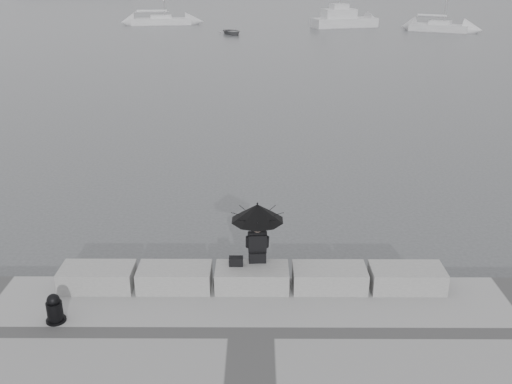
{
  "coord_description": "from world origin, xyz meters",
  "views": [
    {
      "loc": [
        0.13,
        -11.38,
        7.12
      ],
      "look_at": [
        0.07,
        3.0,
        1.41
      ],
      "focal_mm": 40.0,
      "sensor_mm": 36.0,
      "label": 1
    }
  ],
  "objects_px": {
    "mooring_bollard": "(55,310)",
    "motor_cruiser": "(344,20)",
    "sailboat_right": "(440,27)",
    "seated_person": "(257,219)",
    "dinghy": "(232,32)",
    "sailboat_left": "(161,20)"
  },
  "relations": [
    {
      "from": "sailboat_left",
      "to": "motor_cruiser",
      "type": "height_order",
      "value": "sailboat_left"
    },
    {
      "from": "sailboat_left",
      "to": "motor_cruiser",
      "type": "bearing_deg",
      "value": -16.33
    },
    {
      "from": "mooring_bollard",
      "to": "sailboat_left",
      "type": "xyz_separation_m",
      "value": [
        -8.66,
        67.66,
        -0.24
      ]
    },
    {
      "from": "mooring_bollard",
      "to": "motor_cruiser",
      "type": "distance_m",
      "value": 66.13
    },
    {
      "from": "sailboat_right",
      "to": "mooring_bollard",
      "type": "bearing_deg",
      "value": -83.39
    },
    {
      "from": "mooring_bollard",
      "to": "seated_person",
      "type": "bearing_deg",
      "value": 22.37
    },
    {
      "from": "sailboat_right",
      "to": "sailboat_left",
      "type": "bearing_deg",
      "value": -163.86
    },
    {
      "from": "seated_person",
      "to": "dinghy",
      "type": "distance_m",
      "value": 54.5
    },
    {
      "from": "mooring_bollard",
      "to": "motor_cruiser",
      "type": "xyz_separation_m",
      "value": [
        14.79,
        64.46,
        0.13
      ]
    },
    {
      "from": "sailboat_left",
      "to": "seated_person",
      "type": "bearing_deg",
      "value": -87.68
    },
    {
      "from": "sailboat_left",
      "to": "dinghy",
      "type": "distance_m",
      "value": 15.15
    },
    {
      "from": "sailboat_right",
      "to": "motor_cruiser",
      "type": "distance_m",
      "value": 11.58
    },
    {
      "from": "mooring_bollard",
      "to": "motor_cruiser",
      "type": "height_order",
      "value": "motor_cruiser"
    },
    {
      "from": "sailboat_left",
      "to": "dinghy",
      "type": "relative_size",
      "value": 3.81
    },
    {
      "from": "motor_cruiser",
      "to": "mooring_bollard",
      "type": "bearing_deg",
      "value": -120.19
    },
    {
      "from": "mooring_bollard",
      "to": "motor_cruiser",
      "type": "relative_size",
      "value": 0.07
    },
    {
      "from": "seated_person",
      "to": "motor_cruiser",
      "type": "distance_m",
      "value": 63.72
    },
    {
      "from": "mooring_bollard",
      "to": "sailboat_right",
      "type": "xyz_separation_m",
      "value": [
        25.26,
        59.54,
        -0.22
      ]
    },
    {
      "from": "sailboat_right",
      "to": "dinghy",
      "type": "height_order",
      "value": "sailboat_right"
    },
    {
      "from": "mooring_bollard",
      "to": "sailboat_left",
      "type": "distance_m",
      "value": 68.21
    },
    {
      "from": "sailboat_right",
      "to": "dinghy",
      "type": "xyz_separation_m",
      "value": [
        -24.19,
        -3.48,
        -0.25
      ]
    },
    {
      "from": "sailboat_right",
      "to": "motor_cruiser",
      "type": "height_order",
      "value": "sailboat_right"
    }
  ]
}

